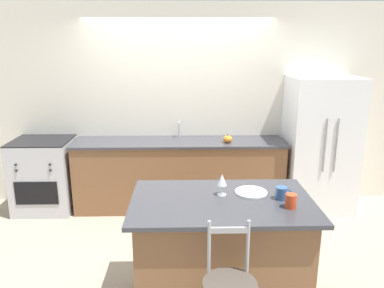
{
  "coord_description": "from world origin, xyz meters",
  "views": [
    {
      "loc": [
        0.06,
        -4.41,
        2.19
      ],
      "look_at": [
        0.15,
        -0.63,
        1.16
      ],
      "focal_mm": 35.0,
      "sensor_mm": 36.0,
      "label": 1
    }
  ],
  "objects_px": {
    "oven_range": "(45,175)",
    "wine_glass": "(222,180)",
    "coffee_mug": "(282,193)",
    "pumpkin_decoration": "(228,139)",
    "tumbler_cup": "(291,201)",
    "refrigerator": "(319,145)",
    "dinner_plate": "(251,192)"
  },
  "relations": [
    {
      "from": "dinner_plate",
      "to": "oven_range",
      "type": "bearing_deg",
      "value": 143.32
    },
    {
      "from": "dinner_plate",
      "to": "wine_glass",
      "type": "xyz_separation_m",
      "value": [
        -0.25,
        -0.04,
        0.12
      ]
    },
    {
      "from": "tumbler_cup",
      "to": "pumpkin_decoration",
      "type": "xyz_separation_m",
      "value": [
        -0.25,
        2.02,
        -0.03
      ]
    },
    {
      "from": "coffee_mug",
      "to": "pumpkin_decoration",
      "type": "xyz_separation_m",
      "value": [
        -0.22,
        1.85,
        -0.02
      ]
    },
    {
      "from": "refrigerator",
      "to": "tumbler_cup",
      "type": "distance_m",
      "value": 2.3
    },
    {
      "from": "oven_range",
      "to": "pumpkin_decoration",
      "type": "relative_size",
      "value": 7.98
    },
    {
      "from": "oven_range",
      "to": "refrigerator",
      "type": "bearing_deg",
      "value": -0.38
    },
    {
      "from": "tumbler_cup",
      "to": "pumpkin_decoration",
      "type": "distance_m",
      "value": 2.04
    },
    {
      "from": "oven_range",
      "to": "coffee_mug",
      "type": "xyz_separation_m",
      "value": [
        2.65,
        -1.94,
        0.53
      ]
    },
    {
      "from": "refrigerator",
      "to": "pumpkin_decoration",
      "type": "relative_size",
      "value": 14.68
    },
    {
      "from": "oven_range",
      "to": "wine_glass",
      "type": "distance_m",
      "value": 2.91
    },
    {
      "from": "refrigerator",
      "to": "coffee_mug",
      "type": "xyz_separation_m",
      "value": [
        -1.0,
        -1.91,
        0.12
      ]
    },
    {
      "from": "dinner_plate",
      "to": "coffee_mug",
      "type": "xyz_separation_m",
      "value": [
        0.22,
        -0.13,
        0.04
      ]
    },
    {
      "from": "coffee_mug",
      "to": "pumpkin_decoration",
      "type": "bearing_deg",
      "value": 96.89
    },
    {
      "from": "oven_range",
      "to": "dinner_plate",
      "type": "distance_m",
      "value": 3.06
    },
    {
      "from": "oven_range",
      "to": "coffee_mug",
      "type": "bearing_deg",
      "value": -36.2
    },
    {
      "from": "refrigerator",
      "to": "dinner_plate",
      "type": "bearing_deg",
      "value": -124.53
    },
    {
      "from": "oven_range",
      "to": "tumbler_cup",
      "type": "bearing_deg",
      "value": -38.21
    },
    {
      "from": "dinner_plate",
      "to": "wine_glass",
      "type": "distance_m",
      "value": 0.28
    },
    {
      "from": "wine_glass",
      "to": "oven_range",
      "type": "bearing_deg",
      "value": 139.65
    },
    {
      "from": "tumbler_cup",
      "to": "wine_glass",
      "type": "bearing_deg",
      "value": 152.5
    },
    {
      "from": "refrigerator",
      "to": "oven_range",
      "type": "xyz_separation_m",
      "value": [
        -3.65,
        0.02,
        -0.4
      ]
    },
    {
      "from": "tumbler_cup",
      "to": "dinner_plate",
      "type": "bearing_deg",
      "value": 129.89
    },
    {
      "from": "refrigerator",
      "to": "tumbler_cup",
      "type": "xyz_separation_m",
      "value": [
        -0.97,
        -2.08,
        0.13
      ]
    },
    {
      "from": "refrigerator",
      "to": "wine_glass",
      "type": "height_order",
      "value": "refrigerator"
    },
    {
      "from": "oven_range",
      "to": "wine_glass",
      "type": "xyz_separation_m",
      "value": [
        2.17,
        -1.84,
        0.61
      ]
    },
    {
      "from": "refrigerator",
      "to": "wine_glass",
      "type": "distance_m",
      "value": 2.35
    },
    {
      "from": "coffee_mug",
      "to": "tumbler_cup",
      "type": "xyz_separation_m",
      "value": [
        0.03,
        -0.17,
        0.0
      ]
    },
    {
      "from": "oven_range",
      "to": "dinner_plate",
      "type": "xyz_separation_m",
      "value": [
        2.42,
        -1.8,
        0.48
      ]
    },
    {
      "from": "tumbler_cup",
      "to": "pumpkin_decoration",
      "type": "relative_size",
      "value": 0.92
    },
    {
      "from": "wine_glass",
      "to": "tumbler_cup",
      "type": "height_order",
      "value": "wine_glass"
    },
    {
      "from": "oven_range",
      "to": "pumpkin_decoration",
      "type": "distance_m",
      "value": 2.47
    }
  ]
}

